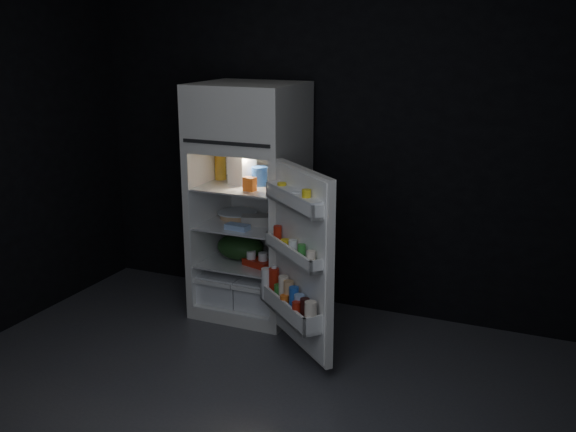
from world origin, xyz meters
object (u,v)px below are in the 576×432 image
at_px(refrigerator, 251,192).
at_px(milk_jug, 242,168).
at_px(yogurt_tray, 258,263).
at_px(egg_carton, 263,220).
at_px(fridge_door, 299,263).

height_order(refrigerator, milk_jug, refrigerator).
bearing_deg(milk_jug, yogurt_tray, -14.58).
height_order(milk_jug, egg_carton, milk_jug).
distance_m(refrigerator, egg_carton, 0.24).
height_order(milk_jug, yogurt_tray, milk_jug).
relative_size(refrigerator, fridge_door, 1.46).
relative_size(egg_carton, yogurt_tray, 1.39).
bearing_deg(refrigerator, egg_carton, -22.06).
distance_m(fridge_door, yogurt_tray, 0.75).
xyz_separation_m(milk_jug, yogurt_tray, (0.18, -0.11, -0.69)).
relative_size(refrigerator, milk_jug, 7.42).
bearing_deg(milk_jug, egg_carton, 11.17).
bearing_deg(milk_jug, fridge_door, -23.17).
bearing_deg(fridge_door, yogurt_tray, 137.67).
bearing_deg(egg_carton, fridge_door, -68.33).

